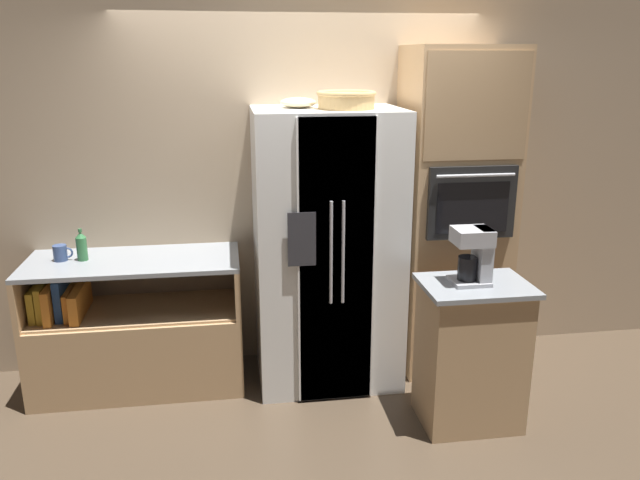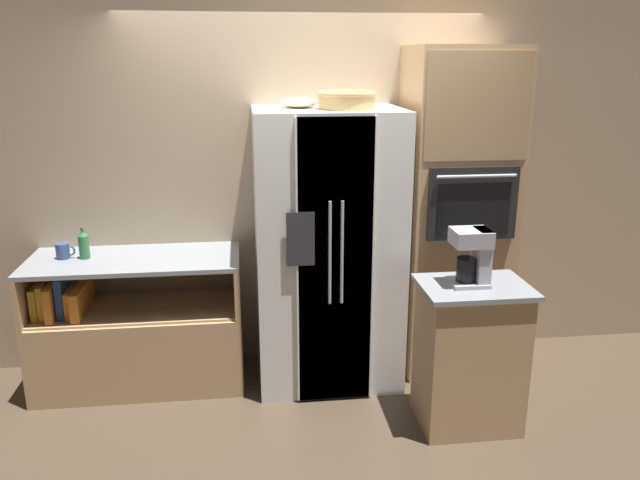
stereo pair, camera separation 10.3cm
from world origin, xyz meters
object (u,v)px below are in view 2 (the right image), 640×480
wall_oven (456,214)px  coffee_maker (474,255)px  refrigerator (327,249)px  bottle_tall (84,244)px  mug (63,251)px  fruit_bowl (299,102)px  wicker_basket (347,99)px

wall_oven → coffee_maker: 0.80m
refrigerator → bottle_tall: size_ratio=8.80×
refrigerator → mug: size_ratio=15.03×
wall_oven → mug: wall_oven is taller
fruit_bowl → coffee_maker: (0.95, -0.78, -0.82)m
refrigerator → fruit_bowl: size_ratio=8.03×
refrigerator → wall_oven: wall_oven is taller
bottle_tall → coffee_maker: 2.52m
mug → coffee_maker: coffee_maker is taller
wicker_basket → coffee_maker: (0.66, -0.65, -0.85)m
fruit_bowl → bottle_tall: 1.70m
wall_oven → refrigerator: bearing=-175.2°
wicker_basket → fruit_bowl: bearing=155.1°
bottle_tall → wall_oven: bearing=-0.3°
fruit_bowl → mug: bearing=178.8°
bottle_tall → coffee_maker: (2.39, -0.80, 0.09)m
bottle_tall → fruit_bowl: bearing=-0.8°
wicker_basket → bottle_tall: 1.98m
refrigerator → wicker_basket: size_ratio=5.03×
wall_oven → coffee_maker: wall_oven is taller
bottle_tall → mug: bottle_tall is taller
mug → refrigerator: bearing=-3.4°
wicker_basket → coffee_maker: bearing=-44.6°
mug → fruit_bowl: bearing=-1.2°
coffee_maker → bottle_tall: bearing=161.4°
wall_oven → bottle_tall: 2.55m
fruit_bowl → wicker_basket: bearing=-24.9°
refrigerator → mug: 1.77m
refrigerator → wicker_basket: 1.01m
wall_oven → mug: 2.69m
refrigerator → coffee_maker: size_ratio=5.63×
refrigerator → bottle_tall: bearing=176.8°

